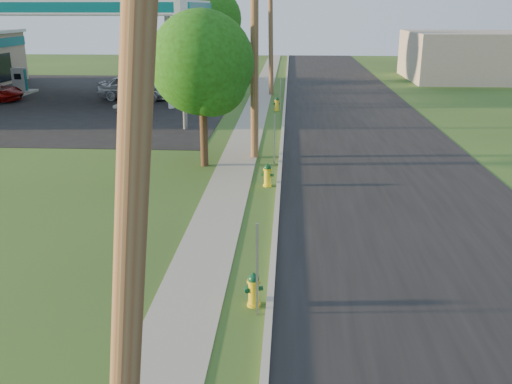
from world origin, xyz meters
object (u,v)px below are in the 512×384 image
(fuel_pump_sw, at_px, (20,84))
(car_silver, at_px, (134,88))
(price_pylon, at_px, (181,19))
(hydrant_mid, at_px, (267,175))
(fuel_pump_ne, at_px, (129,93))
(utility_pole_far, at_px, (271,25))
(hydrant_near, at_px, (254,290))
(tree_verge, at_px, (204,67))
(hydrant_far, at_px, (277,104))
(utility_pole_near, at_px, (134,141))
(utility_pole_mid, at_px, (254,35))
(tree_lot, at_px, (212,21))
(fuel_pump_se, at_px, (144,85))

(fuel_pump_sw, xyz_separation_m, car_silver, (8.84, -2.02, 0.10))
(price_pylon, xyz_separation_m, hydrant_mid, (4.60, -9.51, -5.03))
(fuel_pump_ne, relative_size, fuel_pump_sw, 1.00)
(utility_pole_far, height_order, hydrant_near, utility_pole_far)
(utility_pole_far, distance_m, fuel_pump_ne, 10.99)
(tree_verge, relative_size, hydrant_near, 7.84)
(fuel_pump_ne, height_order, hydrant_far, fuel_pump_ne)
(utility_pole_near, relative_size, hydrant_far, 11.35)
(hydrant_mid, height_order, hydrant_far, hydrant_far)
(car_silver, bearing_deg, fuel_pump_ne, -168.06)
(tree_verge, bearing_deg, price_pylon, 106.72)
(utility_pole_mid, bearing_deg, fuel_pump_sw, 136.48)
(tree_lot, distance_m, hydrant_near, 38.35)
(hydrant_mid, distance_m, car_silver, 21.36)
(fuel_pump_sw, relative_size, hydrant_mid, 3.86)
(utility_pole_mid, bearing_deg, car_silver, 121.17)
(utility_pole_mid, height_order, fuel_pump_se, utility_pole_mid)
(fuel_pump_ne, bearing_deg, tree_lot, 72.49)
(hydrant_near, bearing_deg, car_silver, 109.71)
(utility_pole_far, height_order, tree_lot, utility_pole_far)
(utility_pole_mid, relative_size, fuel_pump_se, 3.06)
(utility_pole_mid, xyz_separation_m, tree_lot, (-5.05, 25.19, -0.07))
(fuel_pump_sw, distance_m, hydrant_mid, 28.06)
(fuel_pump_ne, xyz_separation_m, hydrant_near, (9.66, -25.44, -0.35))
(tree_lot, bearing_deg, tree_verge, -83.04)
(utility_pole_mid, relative_size, hydrant_near, 12.85)
(fuel_pump_ne, relative_size, price_pylon, 0.47)
(tree_verge, distance_m, hydrant_far, 13.53)
(utility_pole_near, height_order, hydrant_near, utility_pole_near)
(fuel_pump_sw, xyz_separation_m, hydrant_mid, (18.60, -21.01, -0.32))
(hydrant_near, distance_m, hydrant_far, 23.79)
(fuel_pump_ne, bearing_deg, fuel_pump_sw, 156.04)
(fuel_pump_ne, relative_size, tree_lot, 0.42)
(tree_lot, xyz_separation_m, car_silver, (-4.01, -10.21, -4.05))
(tree_verge, bearing_deg, fuel_pump_se, 111.00)
(utility_pole_near, distance_m, fuel_pump_se, 36.34)
(utility_pole_near, distance_m, hydrant_far, 29.69)
(price_pylon, bearing_deg, tree_verge, -73.28)
(utility_pole_mid, distance_m, fuel_pump_sw, 25.05)
(car_silver, bearing_deg, fuel_pump_se, 2.53)
(fuel_pump_sw, xyz_separation_m, price_pylon, (14.00, -11.50, 4.71))
(tree_lot, bearing_deg, price_pylon, -86.65)
(utility_pole_far, bearing_deg, hydrant_mid, -88.18)
(fuel_pump_sw, height_order, hydrant_near, fuel_pump_sw)
(tree_lot, bearing_deg, fuel_pump_se, -115.15)
(tree_verge, height_order, hydrant_mid, tree_verge)
(fuel_pump_sw, distance_m, tree_verge, 24.73)
(fuel_pump_se, bearing_deg, fuel_pump_ne, -90.00)
(tree_verge, xyz_separation_m, hydrant_near, (2.55, -10.93, -3.47))
(utility_pole_far, distance_m, tree_verge, 19.61)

